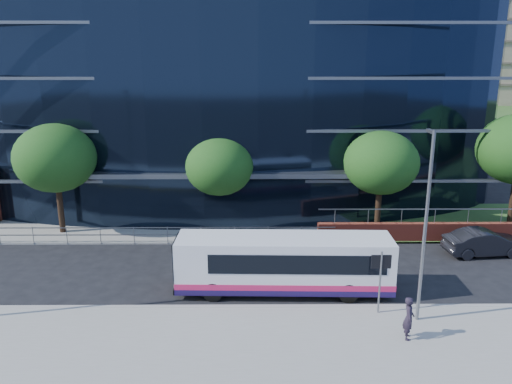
{
  "coord_description": "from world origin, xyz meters",
  "views": [
    {
      "loc": [
        -0.91,
        -21.04,
        10.82
      ],
      "look_at": [
        -0.72,
        8.0,
        2.96
      ],
      "focal_mm": 35.0,
      "sensor_mm": 36.0,
      "label": 1
    }
  ],
  "objects_px": {
    "streetlight_east": "(426,222)",
    "tree_far_c": "(381,163)",
    "tree_far_a": "(55,158)",
    "tree_far_b": "(219,167)",
    "city_bus": "(286,263)",
    "tree_dist_e": "(457,111)",
    "street_sign": "(381,270)",
    "pedestrian": "(409,318)",
    "parked_car": "(485,243)"
  },
  "relations": [
    {
      "from": "city_bus",
      "to": "street_sign",
      "type": "bearing_deg",
      "value": -29.33
    },
    {
      "from": "street_sign",
      "to": "city_bus",
      "type": "relative_size",
      "value": 0.28
    },
    {
      "from": "street_sign",
      "to": "tree_far_a",
      "type": "xyz_separation_m",
      "value": [
        -17.5,
        10.59,
        2.71
      ]
    },
    {
      "from": "parked_car",
      "to": "city_bus",
      "type": "bearing_deg",
      "value": 105.77
    },
    {
      "from": "tree_far_c",
      "to": "city_bus",
      "type": "height_order",
      "value": "tree_far_c"
    },
    {
      "from": "tree_far_a",
      "to": "parked_car",
      "type": "xyz_separation_m",
      "value": [
        25.17,
        -3.78,
        -4.12
      ]
    },
    {
      "from": "city_bus",
      "to": "parked_car",
      "type": "height_order",
      "value": "city_bus"
    },
    {
      "from": "tree_far_c",
      "to": "parked_car",
      "type": "distance_m",
      "value": 7.44
    },
    {
      "from": "tree_far_a",
      "to": "city_bus",
      "type": "distance_m",
      "value": 16.32
    },
    {
      "from": "street_sign",
      "to": "parked_car",
      "type": "height_order",
      "value": "street_sign"
    },
    {
      "from": "street_sign",
      "to": "tree_dist_e",
      "type": "distance_m",
      "value": 45.99
    },
    {
      "from": "tree_far_a",
      "to": "parked_car",
      "type": "distance_m",
      "value": 25.78
    },
    {
      "from": "tree_far_b",
      "to": "tree_dist_e",
      "type": "xyz_separation_m",
      "value": [
        27.0,
        30.5,
        0.33
      ]
    },
    {
      "from": "tree_far_b",
      "to": "tree_dist_e",
      "type": "distance_m",
      "value": 40.74
    },
    {
      "from": "tree_far_a",
      "to": "tree_dist_e",
      "type": "relative_size",
      "value": 1.07
    },
    {
      "from": "streetlight_east",
      "to": "tree_far_c",
      "type": "bearing_deg",
      "value": 84.89
    },
    {
      "from": "tree_far_a",
      "to": "tree_far_b",
      "type": "relative_size",
      "value": 1.15
    },
    {
      "from": "tree_far_b",
      "to": "streetlight_east",
      "type": "height_order",
      "value": "streetlight_east"
    },
    {
      "from": "tree_far_a",
      "to": "pedestrian",
      "type": "relative_size",
      "value": 4.0
    },
    {
      "from": "tree_dist_e",
      "to": "streetlight_east",
      "type": "xyz_separation_m",
      "value": [
        -18.0,
        -42.17,
        -0.1
      ]
    },
    {
      "from": "tree_dist_e",
      "to": "streetlight_east",
      "type": "bearing_deg",
      "value": -113.11
    },
    {
      "from": "tree_far_b",
      "to": "city_bus",
      "type": "distance_m",
      "value": 9.9
    },
    {
      "from": "street_sign",
      "to": "tree_far_a",
      "type": "distance_m",
      "value": 20.63
    },
    {
      "from": "streetlight_east",
      "to": "tree_far_b",
      "type": "bearing_deg",
      "value": 127.63
    },
    {
      "from": "tree_far_b",
      "to": "tree_far_c",
      "type": "relative_size",
      "value": 0.93
    },
    {
      "from": "city_bus",
      "to": "pedestrian",
      "type": "bearing_deg",
      "value": -42.54
    },
    {
      "from": "parked_car",
      "to": "pedestrian",
      "type": "bearing_deg",
      "value": 136.06
    },
    {
      "from": "tree_far_a",
      "to": "tree_far_c",
      "type": "relative_size",
      "value": 1.07
    },
    {
      "from": "tree_far_a",
      "to": "streetlight_east",
      "type": "bearing_deg",
      "value": -30.46
    },
    {
      "from": "city_bus",
      "to": "parked_car",
      "type": "bearing_deg",
      "value": 22.85
    },
    {
      "from": "tree_far_a",
      "to": "streetlight_east",
      "type": "relative_size",
      "value": 0.87
    },
    {
      "from": "city_bus",
      "to": "tree_far_a",
      "type": "bearing_deg",
      "value": 150.2
    },
    {
      "from": "tree_far_a",
      "to": "tree_far_b",
      "type": "height_order",
      "value": "tree_far_a"
    },
    {
      "from": "street_sign",
      "to": "tree_far_b",
      "type": "xyz_separation_m",
      "value": [
        -7.5,
        11.09,
        2.06
      ]
    },
    {
      "from": "street_sign",
      "to": "parked_car",
      "type": "distance_m",
      "value": 10.35
    },
    {
      "from": "street_sign",
      "to": "city_bus",
      "type": "distance_m",
      "value": 4.55
    },
    {
      "from": "tree_far_b",
      "to": "pedestrian",
      "type": "bearing_deg",
      "value": -58.19
    },
    {
      "from": "tree_far_a",
      "to": "tree_dist_e",
      "type": "bearing_deg",
      "value": 39.96
    },
    {
      "from": "streetlight_east",
      "to": "tree_far_a",
      "type": "bearing_deg",
      "value": 149.54
    },
    {
      "from": "tree_far_c",
      "to": "city_bus",
      "type": "xyz_separation_m",
      "value": [
        -6.36,
        -8.29,
        -3.09
      ]
    },
    {
      "from": "tree_far_c",
      "to": "street_sign",
      "type": "bearing_deg",
      "value": -103.29
    },
    {
      "from": "tree_far_c",
      "to": "streetlight_east",
      "type": "relative_size",
      "value": 0.81
    },
    {
      "from": "tree_far_a",
      "to": "tree_dist_e",
      "type": "height_order",
      "value": "tree_far_a"
    },
    {
      "from": "parked_car",
      "to": "pedestrian",
      "type": "xyz_separation_m",
      "value": [
        -7.02,
        -8.87,
        0.28
      ]
    },
    {
      "from": "tree_far_b",
      "to": "street_sign",
      "type": "bearing_deg",
      "value": -55.92
    },
    {
      "from": "tree_far_c",
      "to": "tree_dist_e",
      "type": "bearing_deg",
      "value": 61.26
    },
    {
      "from": "street_sign",
      "to": "tree_far_c",
      "type": "distance_m",
      "value": 11.14
    },
    {
      "from": "street_sign",
      "to": "streetlight_east",
      "type": "height_order",
      "value": "streetlight_east"
    },
    {
      "from": "tree_dist_e",
      "to": "streetlight_east",
      "type": "height_order",
      "value": "streetlight_east"
    },
    {
      "from": "tree_dist_e",
      "to": "street_sign",
      "type": "bearing_deg",
      "value": -115.12
    }
  ]
}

